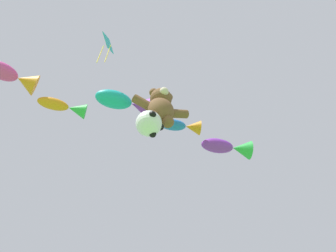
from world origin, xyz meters
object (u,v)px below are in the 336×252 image
Objects in this scene: fish_kite_cobalt at (183,126)px; fish_kite_tangerine at (65,107)px; diamond_kite at (107,45)px; fish_kite_magenta at (14,76)px; fish_kite_violet at (229,147)px; fish_kite_teal at (128,103)px; soccer_ball_kite at (149,124)px; teddy_bear_kite at (161,107)px.

fish_kite_tangerine is (-4.46, 0.34, -0.53)m from fish_kite_cobalt.
fish_kite_magenta is at bearing 158.36° from diamond_kite.
fish_kite_violet is 1.08× the size of fish_kite_magenta.
fish_kite_cobalt is 0.62× the size of diamond_kite.
fish_kite_teal reaches higher than fish_kite_cobalt.
teddy_bear_kite is at bearing 7.66° from soccer_ball_kite.
fish_kite_magenta is at bearing 179.94° from fish_kite_cobalt.
teddy_bear_kite is at bearing -160.11° from fish_kite_violet.
teddy_bear_kite is 1.10× the size of fish_kite_magenta.
soccer_ball_kite is at bearing -172.34° from teddy_bear_kite.
teddy_bear_kite is 0.93× the size of fish_kite_teal.
fish_kite_cobalt is (1.25, 1.00, 0.86)m from teddy_bear_kite.
fish_kite_cobalt is 6.49m from fish_kite_magenta.
fish_kite_violet reaches higher than fish_kite_tangerine.
fish_kite_cobalt is at bearing 16.29° from diamond_kite.
fish_kite_cobalt reaches higher than fish_kite_violet.
fish_kite_tangerine is (-3.22, 1.34, 0.33)m from teddy_bear_kite.
fish_kite_violet reaches higher than soccer_ball_kite.
soccer_ball_kite is 0.48× the size of fish_kite_magenta.
fish_kite_teal reaches higher than fish_kite_violet.
fish_kite_violet is 6.65m from diamond_kite.
fish_kite_violet is 0.91× the size of fish_kite_teal.
fish_kite_cobalt is at bearing 38.68° from teddy_bear_kite.
teddy_bear_kite is at bearing -42.94° from fish_kite_teal.
soccer_ball_kite is 0.56× the size of fish_kite_cobalt.
fish_kite_teal is (-0.67, 1.04, 2.72)m from soccer_ball_kite.
fish_kite_tangerine is 3.70m from diamond_kite.
diamond_kite reaches higher than teddy_bear_kite.
fish_kite_cobalt is at bearing 32.77° from soccer_ball_kite.
teddy_bear_kite is 1.44m from soccer_ball_kite.
diamond_kite is (-2.09, -0.04, 5.05)m from soccer_ball_kite.
fish_kite_teal reaches higher than teddy_bear_kite.
diamond_kite reaches higher than fish_kite_magenta.
soccer_ball_kite is 3.59m from fish_kite_tangerine.
teddy_bear_kite is at bearing -141.32° from fish_kite_cobalt.
fish_kite_violet is at bearing -1.27° from fish_kite_tangerine.
fish_kite_magenta is at bearing 167.72° from soccer_ball_kite.
soccer_ball_kite is at bearing 1.06° from diamond_kite.
soccer_ball_kite is 0.45× the size of fish_kite_violet.
fish_kite_cobalt is 0.94× the size of fish_kite_tangerine.
fish_kite_teal is at bearing -177.27° from fish_kite_violet.
diamond_kite is (-5.77, -1.28, 3.04)m from fish_kite_violet.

